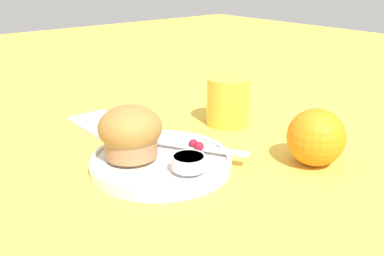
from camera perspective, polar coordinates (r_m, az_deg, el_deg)
ground_plane at (r=0.65m, az=-2.60°, el=-4.69°), size 3.00×3.00×0.00m
plate at (r=0.64m, az=-4.28°, el=-4.33°), size 0.21×0.21×0.02m
muffin at (r=0.62m, az=-8.22°, el=-0.56°), size 0.09×0.09×0.08m
cream_ramekin at (r=0.58m, az=-0.46°, el=-4.49°), size 0.05×0.05×0.02m
berry_pair at (r=0.64m, az=0.57°, el=-2.29°), size 0.03×0.01×0.01m
butter_knife at (r=0.65m, az=0.77°, el=-2.58°), size 0.15×0.09×0.00m
orange_fruit at (r=0.65m, az=16.19°, el=-1.19°), size 0.09×0.09×0.09m
juice_glass at (r=0.80m, az=4.78°, el=3.57°), size 0.08×0.08×0.09m
folded_napkin at (r=0.82m, az=-11.69°, el=0.65°), size 0.15×0.08×0.01m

